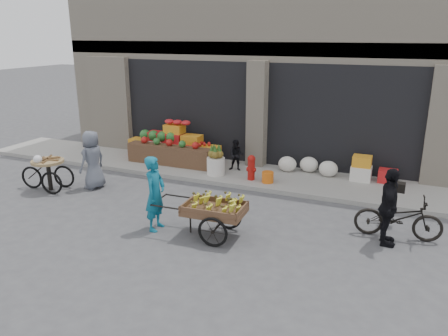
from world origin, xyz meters
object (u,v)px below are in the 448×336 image
at_px(vendor_woman, 155,193).
at_px(bicycle, 398,217).
at_px(banana_cart, 212,207).
at_px(tricycle_cart, 48,170).
at_px(vendor_grey, 92,160).
at_px(cyclist, 389,207).
at_px(orange_bucket, 268,177).
at_px(pineapple_bin, 216,166).
at_px(seated_person, 236,155).
at_px(fire_hydrant, 251,166).

xyz_separation_m(vendor_woman, bicycle, (4.78, 1.57, -0.36)).
relative_size(banana_cart, tricycle_cart, 1.47).
height_order(tricycle_cart, vendor_grey, vendor_grey).
xyz_separation_m(vendor_grey, bicycle, (7.72, -0.03, -0.34)).
bearing_deg(cyclist, vendor_woman, 99.01).
distance_m(orange_bucket, banana_cart, 3.41).
bearing_deg(bicycle, cyclist, 148.14).
distance_m(pineapple_bin, tricycle_cart, 4.55).
relative_size(seated_person, banana_cart, 0.43).
bearing_deg(banana_cart, fire_hydrant, 93.76).
height_order(seated_person, bicycle, seated_person).
relative_size(orange_bucket, seated_person, 0.34).
distance_m(seated_person, tricycle_cart, 5.23).
relative_size(pineapple_bin, orange_bucket, 1.62).
xyz_separation_m(seated_person, vendor_grey, (-3.12, -2.64, 0.21)).
height_order(banana_cart, cyclist, cyclist).
height_order(fire_hydrant, vendor_grey, vendor_grey).
distance_m(banana_cart, tricycle_cart, 5.25).
relative_size(banana_cart, cyclist, 1.36).
relative_size(orange_bucket, bicycle, 0.19).
bearing_deg(pineapple_bin, seated_person, 56.31).
distance_m(bicycle, cyclist, 0.56).
distance_m(orange_bucket, tricycle_cart, 5.89).
distance_m(pineapple_bin, orange_bucket, 1.61).
xyz_separation_m(tricycle_cart, cyclist, (8.50, 0.18, 0.22)).
relative_size(pineapple_bin, banana_cart, 0.24).
xyz_separation_m(pineapple_bin, fire_hydrant, (1.10, -0.05, 0.13)).
bearing_deg(pineapple_bin, cyclist, -27.19).
relative_size(seated_person, vendor_grey, 0.59).
height_order(pineapple_bin, cyclist, cyclist).
height_order(fire_hydrant, orange_bucket, fire_hydrant).
height_order(seated_person, tricycle_cart, seated_person).
bearing_deg(orange_bucket, pineapple_bin, 176.42).
relative_size(pineapple_bin, seated_person, 0.56).
relative_size(fire_hydrant, tricycle_cart, 0.49).
bearing_deg(bicycle, fire_hydrant, 57.38).
distance_m(pineapple_bin, banana_cart, 3.79).
height_order(fire_hydrant, bicycle, bicycle).
distance_m(fire_hydrant, tricycle_cart, 5.46).
xyz_separation_m(tricycle_cart, vendor_grey, (0.98, 0.61, 0.23)).
xyz_separation_m(orange_bucket, cyclist, (3.20, -2.36, 0.52)).
relative_size(seated_person, vendor_woman, 0.57).
bearing_deg(seated_person, cyclist, -44.87).
height_order(orange_bucket, banana_cart, banana_cart).
bearing_deg(vendor_woman, pineapple_bin, -0.22).
bearing_deg(fire_hydrant, banana_cart, -83.75).
relative_size(vendor_woman, tricycle_cart, 1.11).
bearing_deg(cyclist, fire_hydrant, 51.57).
distance_m(tricycle_cart, cyclist, 8.50).
bearing_deg(vendor_grey, pineapple_bin, 135.77).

